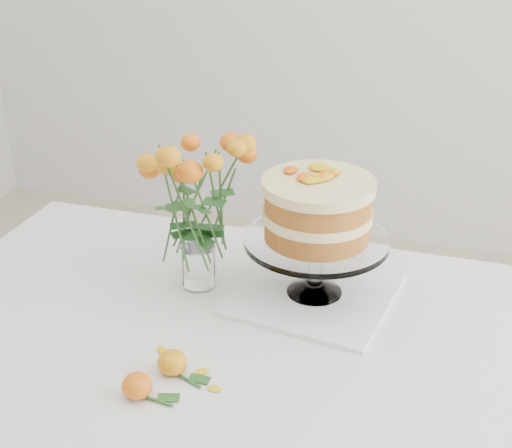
{
  "coord_description": "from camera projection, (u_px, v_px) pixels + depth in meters",
  "views": [
    {
      "loc": [
        0.4,
        -1.13,
        1.59
      ],
      "look_at": [
        -0.01,
        0.17,
        0.92
      ],
      "focal_mm": 50.0,
      "sensor_mm": 36.0,
      "label": 1
    }
  ],
  "objects": [
    {
      "name": "table",
      "position": [
        237.0,
        365.0,
        1.48
      ],
      "size": [
        1.43,
        0.93,
        0.76
      ],
      "color": "tan",
      "rests_on": "ground"
    },
    {
      "name": "napkin",
      "position": [
        314.0,
        294.0,
        1.57
      ],
      "size": [
        0.37,
        0.37,
        0.01
      ],
      "primitive_type": "cube",
      "rotation": [
        0.0,
        0.0,
        -0.14
      ],
      "color": "white",
      "rests_on": "table"
    },
    {
      "name": "cake_stand",
      "position": [
        317.0,
        215.0,
        1.49
      ],
      "size": [
        0.31,
        0.31,
        0.28
      ],
      "rotation": [
        0.0,
        0.0,
        0.33
      ],
      "color": "white",
      "rests_on": "napkin"
    },
    {
      "name": "rose_vase",
      "position": [
        196.0,
        193.0,
        1.51
      ],
      "size": [
        0.32,
        0.32,
        0.39
      ],
      "rotation": [
        0.0,
        0.0,
        0.32
      ],
      "color": "white",
      "rests_on": "table"
    },
    {
      "name": "loose_rose_near",
      "position": [
        172.0,
        363.0,
        1.32
      ],
      "size": [
        0.1,
        0.06,
        0.05
      ],
      "rotation": [
        0.0,
        0.0,
        -0.41
      ],
      "color": "orange",
      "rests_on": "table"
    },
    {
      "name": "loose_rose_far",
      "position": [
        137.0,
        386.0,
        1.26
      ],
      "size": [
        0.1,
        0.06,
        0.05
      ],
      "rotation": [
        0.0,
        0.0,
        -0.12
      ],
      "color": "#DD5D0A",
      "rests_on": "table"
    },
    {
      "name": "stray_petal_a",
      "position": [
        162.0,
        350.0,
        1.39
      ],
      "size": [
        0.03,
        0.02,
        0.0
      ],
      "primitive_type": "ellipsoid",
      "color": "gold",
      "rests_on": "table"
    },
    {
      "name": "stray_petal_b",
      "position": [
        202.0,
        372.0,
        1.33
      ],
      "size": [
        0.03,
        0.02,
        0.0
      ],
      "primitive_type": "ellipsoid",
      "color": "gold",
      "rests_on": "table"
    },
    {
      "name": "stray_petal_c",
      "position": [
        215.0,
        389.0,
        1.29
      ],
      "size": [
        0.03,
        0.02,
        0.0
      ],
      "primitive_type": "ellipsoid",
      "color": "gold",
      "rests_on": "table"
    }
  ]
}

